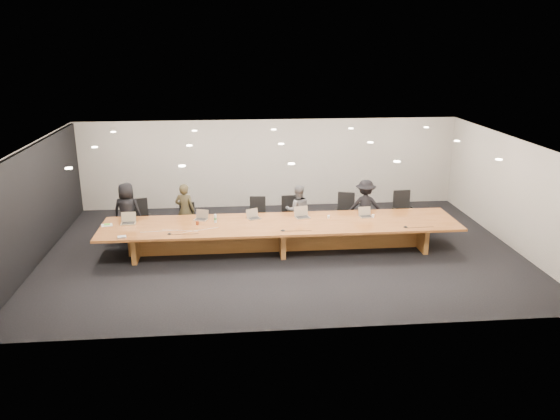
# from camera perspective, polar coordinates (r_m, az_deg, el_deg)

# --- Properties ---
(ground) EXTENTS (12.00, 12.00, 0.00)m
(ground) POSITION_cam_1_polar(r_m,az_deg,el_deg) (14.04, 0.11, -4.26)
(ground) COLOR black
(ground) RESTS_ON ground
(back_wall) EXTENTS (12.00, 0.02, 2.80)m
(back_wall) POSITION_cam_1_polar(r_m,az_deg,el_deg) (17.45, -1.13, 4.89)
(back_wall) COLOR silver
(back_wall) RESTS_ON ground
(left_wall_panel) EXTENTS (0.08, 7.84, 2.74)m
(left_wall_panel) POSITION_cam_1_polar(r_m,az_deg,el_deg) (14.33, -24.25, 0.40)
(left_wall_panel) COLOR black
(left_wall_panel) RESTS_ON ground
(conference_table) EXTENTS (9.00, 1.80, 0.75)m
(conference_table) POSITION_cam_1_polar(r_m,az_deg,el_deg) (13.86, 0.11, -2.26)
(conference_table) COLOR brown
(conference_table) RESTS_ON ground
(chair_far_left) EXTENTS (0.68, 0.68, 1.08)m
(chair_far_left) POSITION_cam_1_polar(r_m,az_deg,el_deg) (15.24, -14.31, -0.90)
(chair_far_left) COLOR black
(chair_far_left) RESTS_ON ground
(chair_left) EXTENTS (0.61, 0.61, 1.00)m
(chair_left) POSITION_cam_1_polar(r_m,az_deg,el_deg) (14.95, -9.86, -1.13)
(chair_left) COLOR black
(chair_left) RESTS_ON ground
(chair_mid_left) EXTENTS (0.59, 0.59, 1.05)m
(chair_mid_left) POSITION_cam_1_polar(r_m,az_deg,el_deg) (15.07, -2.37, -0.62)
(chair_mid_left) COLOR black
(chair_mid_left) RESTS_ON ground
(chair_mid_right) EXTENTS (0.60, 0.60, 1.08)m
(chair_mid_right) POSITION_cam_1_polar(r_m,az_deg,el_deg) (15.05, 1.17, -0.57)
(chair_mid_right) COLOR black
(chair_mid_right) RESTS_ON ground
(chair_right) EXTENTS (0.73, 0.73, 1.12)m
(chair_right) POSITION_cam_1_polar(r_m,az_deg,el_deg) (15.30, 6.79, -0.31)
(chair_right) COLOR black
(chair_right) RESTS_ON ground
(chair_far_right) EXTENTS (0.65, 0.65, 1.16)m
(chair_far_right) POSITION_cam_1_polar(r_m,az_deg,el_deg) (15.64, 12.84, -0.15)
(chair_far_right) COLOR black
(chair_far_right) RESTS_ON ground
(person_a) EXTENTS (0.85, 0.65, 1.57)m
(person_a) POSITION_cam_1_polar(r_m,az_deg,el_deg) (15.15, -15.66, -0.13)
(person_a) COLOR black
(person_a) RESTS_ON ground
(person_b) EXTENTS (0.64, 0.51, 1.51)m
(person_b) POSITION_cam_1_polar(r_m,az_deg,el_deg) (14.97, -9.89, -0.07)
(person_b) COLOR #2F2B1A
(person_b) RESTS_ON ground
(person_c) EXTENTS (0.69, 0.55, 1.41)m
(person_c) POSITION_cam_1_polar(r_m,az_deg,el_deg) (14.99, 1.87, 0.00)
(person_c) COLOR #5D5D60
(person_c) RESTS_ON ground
(person_d) EXTENTS (1.04, 0.69, 1.50)m
(person_d) POSITION_cam_1_polar(r_m,az_deg,el_deg) (15.33, 8.87, 0.39)
(person_d) COLOR black
(person_d) RESTS_ON ground
(laptop_a) EXTENTS (0.37, 0.27, 0.28)m
(laptop_a) POSITION_cam_1_polar(r_m,az_deg,el_deg) (14.19, -15.61, -0.86)
(laptop_a) COLOR #BBAE8F
(laptop_a) RESTS_ON conference_table
(laptop_b) EXTENTS (0.39, 0.34, 0.26)m
(laptop_b) POSITION_cam_1_polar(r_m,az_deg,el_deg) (14.11, -8.31, -0.54)
(laptop_b) COLOR tan
(laptop_b) RESTS_ON conference_table
(laptop_c) EXTENTS (0.39, 0.34, 0.25)m
(laptop_c) POSITION_cam_1_polar(r_m,az_deg,el_deg) (14.07, -2.73, -0.44)
(laptop_c) COLOR tan
(laptop_c) RESTS_ON conference_table
(laptop_d) EXTENTS (0.42, 0.34, 0.29)m
(laptop_d) POSITION_cam_1_polar(r_m,az_deg,el_deg) (14.14, 2.38, -0.26)
(laptop_d) COLOR tan
(laptop_d) RESTS_ON conference_table
(laptop_e) EXTENTS (0.35, 0.28, 0.26)m
(laptop_e) POSITION_cam_1_polar(r_m,az_deg,el_deg) (14.37, 8.99, -0.24)
(laptop_e) COLOR #C6B297
(laptop_e) RESTS_ON conference_table
(water_bottle) EXTENTS (0.08, 0.08, 0.21)m
(water_bottle) POSITION_cam_1_polar(r_m,az_deg,el_deg) (13.87, -6.78, -0.90)
(water_bottle) COLOR silver
(water_bottle) RESTS_ON conference_table
(amber_mug) EXTENTS (0.09, 0.09, 0.10)m
(amber_mug) POSITION_cam_1_polar(r_m,az_deg,el_deg) (13.78, -8.63, -1.34)
(amber_mug) COLOR maroon
(amber_mug) RESTS_ON conference_table
(paper_cup_near) EXTENTS (0.08, 0.08, 0.08)m
(paper_cup_near) POSITION_cam_1_polar(r_m,az_deg,el_deg) (14.18, 5.10, -0.71)
(paper_cup_near) COLOR white
(paper_cup_near) RESTS_ON conference_table
(paper_cup_far) EXTENTS (0.08, 0.08, 0.09)m
(paper_cup_far) POSITION_cam_1_polar(r_m,az_deg,el_deg) (14.37, 9.69, -0.64)
(paper_cup_far) COLOR white
(paper_cup_far) RESTS_ON conference_table
(notepad) EXTENTS (0.31, 0.27, 0.02)m
(notepad) POSITION_cam_1_polar(r_m,az_deg,el_deg) (14.27, -17.64, -1.51)
(notepad) COLOR silver
(notepad) RESTS_ON conference_table
(lime_gadget) EXTENTS (0.14, 0.08, 0.02)m
(lime_gadget) POSITION_cam_1_polar(r_m,az_deg,el_deg) (14.27, -17.63, -1.44)
(lime_gadget) COLOR #5ECE37
(lime_gadget) RESTS_ON notepad
(av_box) EXTENTS (0.23, 0.19, 0.03)m
(av_box) POSITION_cam_1_polar(r_m,az_deg,el_deg) (13.31, -16.19, -2.72)
(av_box) COLOR #9E9EA2
(av_box) RESTS_ON conference_table
(mic_left) EXTENTS (0.14, 0.14, 0.03)m
(mic_left) POSITION_cam_1_polar(r_m,az_deg,el_deg) (13.27, -11.49, -2.43)
(mic_left) COLOR black
(mic_left) RESTS_ON conference_table
(mic_center) EXTENTS (0.16, 0.16, 0.03)m
(mic_center) POSITION_cam_1_polar(r_m,az_deg,el_deg) (13.22, 0.30, -2.12)
(mic_center) COLOR black
(mic_center) RESTS_ON conference_table
(mic_right) EXTENTS (0.14, 0.14, 0.03)m
(mic_right) POSITION_cam_1_polar(r_m,az_deg,el_deg) (13.82, 12.98, -1.71)
(mic_right) COLOR black
(mic_right) RESTS_ON conference_table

